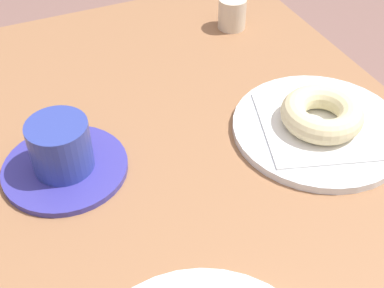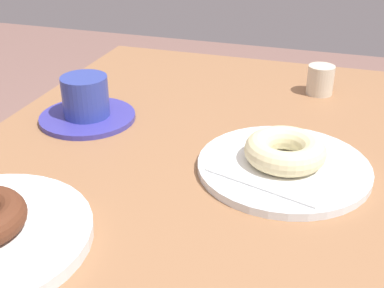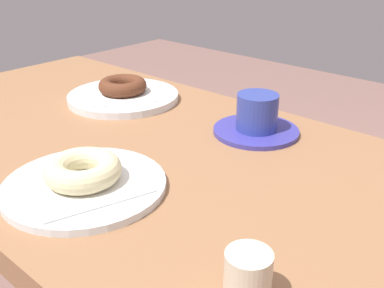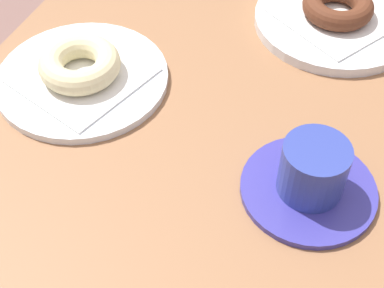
{
  "view_description": "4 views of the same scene",
  "coord_description": "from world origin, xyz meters",
  "px_view_note": "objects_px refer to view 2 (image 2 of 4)",
  "views": [
    {
      "loc": [
        -0.31,
        0.22,
        1.17
      ],
      "look_at": [
        0.11,
        0.03,
        0.74
      ],
      "focal_mm": 48.97,
      "sensor_mm": 36.0,
      "label": 1
    },
    {
      "loc": [
        -0.49,
        -0.21,
        1.05
      ],
      "look_at": [
        0.1,
        -0.03,
        0.73
      ],
      "focal_mm": 47.1,
      "sensor_mm": 36.0,
      "label": 2
    },
    {
      "loc": [
        0.59,
        -0.47,
        1.04
      ],
      "look_at": [
        0.16,
        0.01,
        0.74
      ],
      "focal_mm": 42.93,
      "sensor_mm": 36.0,
      "label": 3
    },
    {
      "loc": [
        0.57,
        0.2,
        1.23
      ],
      "look_at": [
        0.17,
        0.03,
        0.73
      ],
      "focal_mm": 53.54,
      "sensor_mm": 36.0,
      "label": 4
    }
  ],
  "objects_px": {
    "plate_sugar_ring": "(283,167)",
    "donut_sugar_ring": "(285,150)",
    "coffee_cup": "(86,103)",
    "sugar_jar": "(320,80)"
  },
  "relations": [
    {
      "from": "plate_sugar_ring",
      "to": "donut_sugar_ring",
      "type": "xyz_separation_m",
      "value": [
        0.0,
        0.0,
        0.02
      ]
    },
    {
      "from": "coffee_cup",
      "to": "sugar_jar",
      "type": "height_order",
      "value": "coffee_cup"
    },
    {
      "from": "coffee_cup",
      "to": "sugar_jar",
      "type": "xyz_separation_m",
      "value": [
        0.23,
        -0.35,
        -0.0
      ]
    },
    {
      "from": "plate_sugar_ring",
      "to": "donut_sugar_ring",
      "type": "height_order",
      "value": "donut_sugar_ring"
    },
    {
      "from": "plate_sugar_ring",
      "to": "donut_sugar_ring",
      "type": "distance_m",
      "value": 0.02
    },
    {
      "from": "donut_sugar_ring",
      "to": "sugar_jar",
      "type": "height_order",
      "value": "sugar_jar"
    },
    {
      "from": "donut_sugar_ring",
      "to": "sugar_jar",
      "type": "bearing_deg",
      "value": -3.9
    },
    {
      "from": "plate_sugar_ring",
      "to": "coffee_cup",
      "type": "bearing_deg",
      "value": 78.75
    },
    {
      "from": "plate_sugar_ring",
      "to": "coffee_cup",
      "type": "height_order",
      "value": "coffee_cup"
    },
    {
      "from": "plate_sugar_ring",
      "to": "donut_sugar_ring",
      "type": "relative_size",
      "value": 2.13
    }
  ]
}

